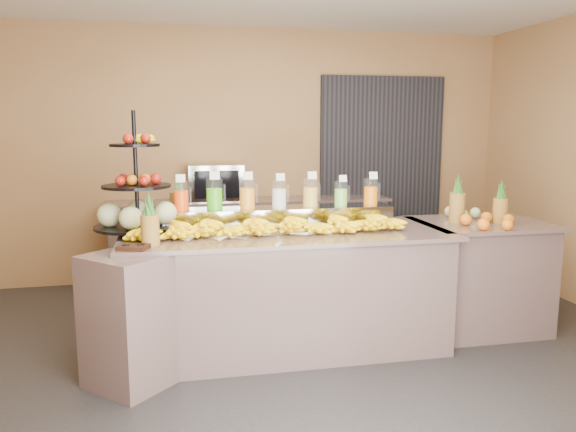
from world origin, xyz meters
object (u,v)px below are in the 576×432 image
object	(u,v)px
pitcher_tray	(279,216)
banana_heap	(271,224)
right_fruit_pile	(483,215)
fruit_stand	(143,202)
oven_warmer	(215,182)
condiment_caddy	(133,247)

from	to	relation	value
pitcher_tray	banana_heap	distance (m)	0.36
pitcher_tray	right_fruit_pile	distance (m)	1.67
fruit_stand	oven_warmer	xyz separation A→B (m)	(0.68, 1.76, -0.04)
oven_warmer	condiment_caddy	bearing A→B (deg)	-107.92
condiment_caddy	oven_warmer	xyz separation A→B (m)	(0.73, 2.34, 0.18)
pitcher_tray	fruit_stand	world-z (taller)	fruit_stand
banana_heap	fruit_stand	distance (m)	0.98
condiment_caddy	right_fruit_pile	xyz separation A→B (m)	(2.75, 0.37, 0.06)
pitcher_tray	right_fruit_pile	world-z (taller)	right_fruit_pile
fruit_stand	condiment_caddy	xyz separation A→B (m)	(-0.05, -0.58, -0.22)
condiment_caddy	banana_heap	bearing A→B (deg)	19.09
pitcher_tray	fruit_stand	size ratio (longest dim) A/B	2.02
oven_warmer	banana_heap	bearing A→B (deg)	-83.36
oven_warmer	pitcher_tray	bearing A→B (deg)	-77.79
pitcher_tray	oven_warmer	bearing A→B (deg)	102.87
condiment_caddy	oven_warmer	world-z (taller)	oven_warmer
pitcher_tray	condiment_caddy	distance (m)	1.30
right_fruit_pile	oven_warmer	bearing A→B (deg)	135.69
fruit_stand	condiment_caddy	world-z (taller)	fruit_stand
pitcher_tray	right_fruit_pile	bearing A→B (deg)	-10.52
fruit_stand	right_fruit_pile	distance (m)	2.72
condiment_caddy	right_fruit_pile	size ratio (longest dim) A/B	0.40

